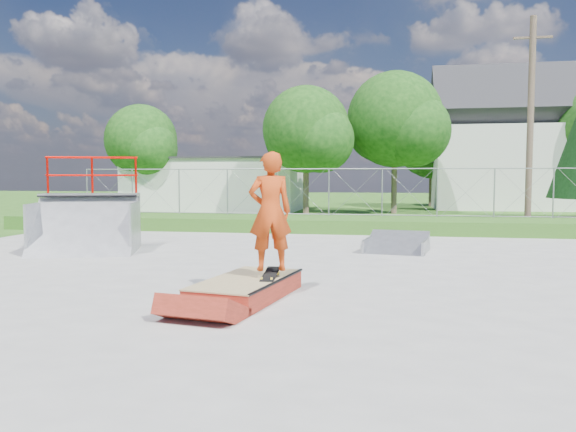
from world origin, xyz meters
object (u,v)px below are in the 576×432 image
(grind_box, at_px, (246,289))
(flat_bank_ramp, at_px, (397,244))
(skater, at_px, (270,216))
(quarter_pipe, at_px, (85,205))

(grind_box, height_order, flat_bank_ramp, flat_bank_ramp)
(flat_bank_ramp, relative_size, skater, 0.86)
(quarter_pipe, xyz_separation_m, skater, (5.82, -4.37, 0.08))
(skater, bearing_deg, flat_bank_ramp, -130.01)
(flat_bank_ramp, distance_m, skater, 6.44)
(quarter_pipe, distance_m, flat_bank_ramp, 8.14)
(quarter_pipe, relative_size, flat_bank_ramp, 1.54)
(grind_box, bearing_deg, skater, 34.94)
(quarter_pipe, height_order, skater, quarter_pipe)
(grind_box, relative_size, skater, 1.28)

